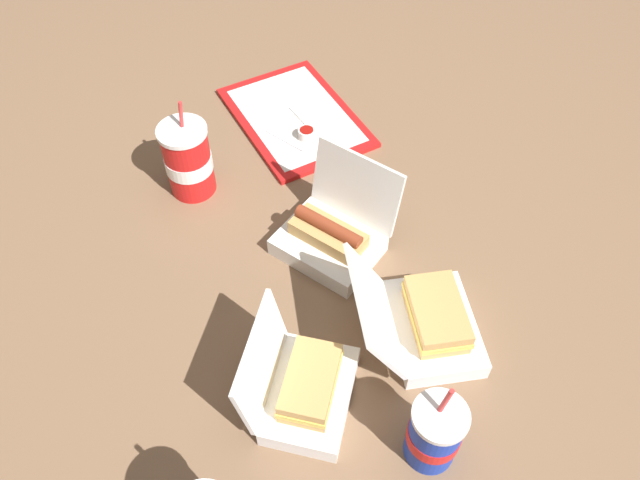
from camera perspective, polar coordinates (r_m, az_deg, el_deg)
The scene contains 10 objects.
ground_plane at distance 1.28m, azimuth -2.17°, elevation -0.50°, with size 3.20×3.20×0.00m, color brown.
food_tray at distance 1.55m, azimuth -2.26°, elevation 11.16°, with size 0.38×0.28×0.01m.
ketchup_cup at distance 1.47m, azimuth -1.23°, elevation 9.72°, with size 0.04×0.04×0.02m.
napkin_stack at distance 1.55m, azimuth -0.24°, elevation 11.63°, with size 0.10×0.10×0.00m, color white.
plastic_fork at distance 1.47m, azimuth -3.13°, elevation 9.10°, with size 0.11×0.01×0.01m, color white.
clamshell_hotdog_right at distance 1.24m, azimuth 1.07°, elevation 0.47°, with size 0.26×0.26×0.19m.
clamshell_sandwich_center at distance 1.14m, azimuth 9.83°, elevation -7.35°, with size 0.26×0.28×0.17m.
clamshell_sandwich_corner at distance 1.06m, azimuth -1.36°, elevation -13.33°, with size 0.25×0.25×0.17m.
soda_cup_center at distance 1.35m, azimuth -11.96°, elevation 7.17°, with size 0.10×0.10×0.23m.
soda_cup_back at distance 1.02m, azimuth 10.41°, elevation -17.00°, with size 0.09×0.09×0.20m.
Camera 1 is at (-0.73, 0.30, 1.00)m, focal length 35.00 mm.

